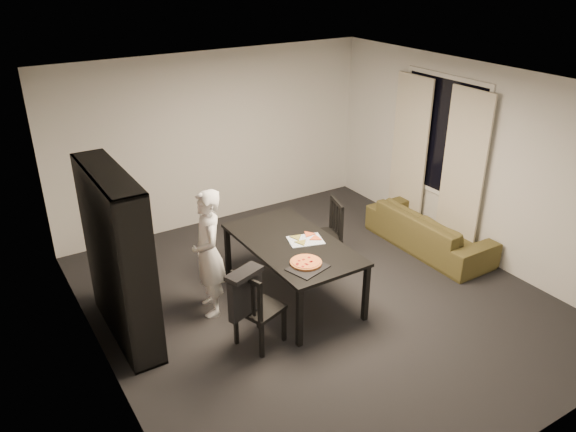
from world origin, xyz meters
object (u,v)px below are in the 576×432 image
chair_right (328,230)px  baking_tray (308,268)px  dining_table (292,247)px  chair_left (254,305)px  person (208,253)px  bookshelf (118,257)px  sofa (429,230)px  pepperoni_pizza (306,262)px

chair_right → baking_tray: chair_right is taller
dining_table → chair_right: chair_right is taller
chair_left → chair_right: bearing=-78.4°
chair_left → baking_tray: chair_left is taller
chair_left → baking_tray: 0.71m
dining_table → chair_left: 1.06m
dining_table → chair_right: bearing=25.7°
chair_right → person: size_ratio=0.62×
person → chair_left: bearing=19.7°
bookshelf → sofa: bookshelf is taller
dining_table → pepperoni_pizza: pepperoni_pizza is taller
baking_tray → sofa: 2.61m
bookshelf → dining_table: bookshelf is taller
chair_right → baking_tray: 1.40m
chair_left → chair_right: (1.66, 0.99, 0.01)m
chair_right → pepperoni_pizza: (-0.95, -0.89, 0.24)m
dining_table → pepperoni_pizza: 0.54m
person → baking_tray: 1.15m
bookshelf → person: bearing=-6.4°
chair_right → bookshelf: bearing=-73.6°
person → bookshelf: bearing=-83.7°
person → pepperoni_pizza: 1.12m
chair_left → dining_table: bearing=-74.1°
bookshelf → chair_left: size_ratio=2.08×
person → baking_tray: (0.78, -0.85, -0.01)m
sofa → chair_left: bearing=101.3°
bookshelf → dining_table: (1.93, -0.37, -0.27)m
sofa → person: bearing=86.1°
dining_table → sofa: size_ratio=0.93×
pepperoni_pizza → chair_right: bearing=43.2°
pepperoni_pizza → dining_table: bearing=73.6°
bookshelf → chair_left: (1.07, -0.97, -0.43)m
pepperoni_pizza → sofa: pepperoni_pizza is taller
person → baking_tray: bearing=55.4°
bookshelf → person: bookshelf is taller
person → sofa: bearing=98.8°
person → pepperoni_pizza: person is taller
bookshelf → chair_right: bookshelf is taller
chair_left → baking_tray: (0.68, 0.01, 0.23)m
dining_table → baking_tray: (-0.18, -0.59, 0.07)m
bookshelf → baking_tray: bearing=-28.7°
dining_table → person: person is taller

